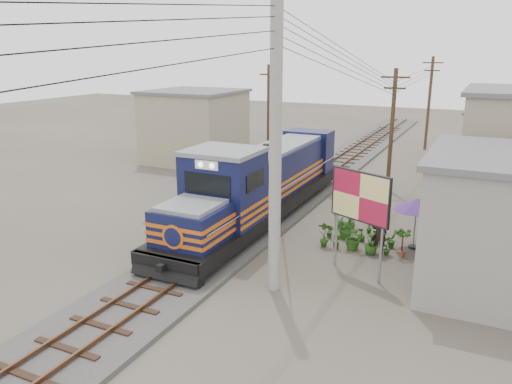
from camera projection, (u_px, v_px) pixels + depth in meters
The scene contains 15 objects.
ground at pixel (196, 265), 19.14m from camera, with size 120.00×120.00×0.00m, color #473F35.
ballast at pixel (291, 197), 27.80m from camera, with size 3.60×70.00×0.16m, color #595651.
track at pixel (291, 193), 27.75m from camera, with size 1.15×70.00×0.12m.
locomotive at pixel (261, 185), 23.86m from camera, with size 2.94×15.99×3.96m.
utility_pole_main at pixel (275, 146), 15.89m from camera, with size 0.40×0.40×10.00m.
wooden_pole_mid at pixel (392, 128), 28.43m from camera, with size 1.60×0.24×7.00m.
wooden_pole_far at pixel (429, 102), 40.40m from camera, with size 1.60×0.24×7.50m.
wooden_pole_left at pixel (269, 112), 35.84m from camera, with size 1.60×0.24×7.00m.
power_lines at pixel (280, 58), 24.51m from camera, with size 9.65×19.00×3.30m.
shophouse_back at pixel (512, 141), 33.12m from camera, with size 6.30×6.30×4.20m.
shophouse_left at pixel (195, 126), 36.46m from camera, with size 6.30×6.30×5.20m.
billboard at pixel (360, 199), 17.63m from camera, with size 2.33×1.14×3.87m.
market_umbrella at pixel (417, 205), 20.25m from camera, with size 2.59×2.59×2.16m.
vendor at pixel (379, 233), 20.03m from camera, with size 0.63×0.41×1.73m, color black.
plant_nursery at pixel (354, 232), 21.25m from camera, with size 3.23×3.02×1.11m.
Camera 1 is at (9.69, -14.93, 7.92)m, focal length 35.00 mm.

